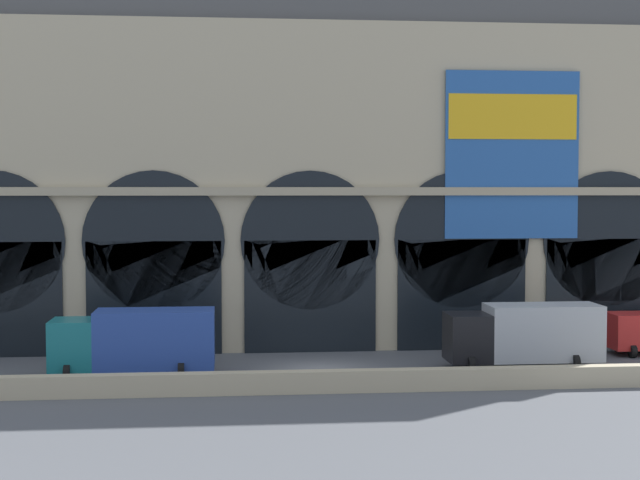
# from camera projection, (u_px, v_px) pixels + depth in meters

# --- Properties ---
(ground_plane) EXTENTS (200.00, 200.00, 0.00)m
(ground_plane) POSITION_uv_depth(u_px,v_px,m) (319.00, 370.00, 45.26)
(ground_plane) COLOR #54565B
(quay_parapet_wall) EXTENTS (90.00, 0.70, 0.95)m
(quay_parapet_wall) POSITION_uv_depth(u_px,v_px,m) (330.00, 381.00, 40.17)
(quay_parapet_wall) COLOR #BCAD8C
(quay_parapet_wall) RESTS_ON ground
(station_building) EXTENTS (51.16, 5.43, 22.51)m
(station_building) POSITION_uv_depth(u_px,v_px,m) (307.00, 150.00, 52.14)
(station_building) COLOR #BCAD8C
(station_building) RESTS_ON ground
(box_truck_midwest) EXTENTS (7.50, 2.91, 3.12)m
(box_truck_midwest) POSITION_uv_depth(u_px,v_px,m) (136.00, 340.00, 43.45)
(box_truck_midwest) COLOR #19727A
(box_truck_midwest) RESTS_ON ground
(box_truck_mideast) EXTENTS (7.50, 2.91, 3.12)m
(box_truck_mideast) POSITION_uv_depth(u_px,v_px,m) (525.00, 334.00, 45.49)
(box_truck_mideast) COLOR black
(box_truck_mideast) RESTS_ON ground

